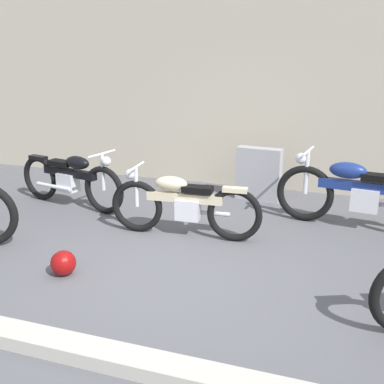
{
  "coord_description": "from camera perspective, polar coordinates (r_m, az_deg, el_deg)",
  "views": [
    {
      "loc": [
        1.68,
        -4.06,
        2.23
      ],
      "look_at": [
        -0.04,
        1.09,
        0.55
      ],
      "focal_mm": 42.52,
      "sensor_mm": 36.0,
      "label": 1
    }
  ],
  "objects": [
    {
      "name": "building_wall",
      "position": [
        7.81,
        6.2,
        13.54
      ],
      "size": [
        18.0,
        0.3,
        3.5
      ],
      "primitive_type": "cube",
      "color": "#B2A893",
      "rests_on": "ground_plane"
    },
    {
      "name": "helmet",
      "position": [
        4.95,
        -15.84,
        -8.57
      ],
      "size": [
        0.26,
        0.26,
        0.26
      ],
      "primitive_type": "sphere",
      "color": "maroon",
      "rests_on": "ground_plane"
    },
    {
      "name": "motorcycle_cream",
      "position": [
        5.64,
        -1.12,
        -1.55
      ],
      "size": [
        1.94,
        0.54,
        0.87
      ],
      "rotation": [
        0.0,
        0.0,
        3.21
      ],
      "color": "black",
      "rests_on": "ground_plane"
    },
    {
      "name": "motorcycle_blue",
      "position": [
        6.24,
        20.29,
        -0.21
      ],
      "size": [
        2.21,
        0.62,
        0.99
      ],
      "rotation": [
        0.0,
        0.0,
        3.01
      ],
      "color": "black",
      "rests_on": "ground_plane"
    },
    {
      "name": "ground_plane",
      "position": [
        4.93,
        -3.6,
        -9.76
      ],
      "size": [
        40.0,
        40.0,
        0.0
      ],
      "primitive_type": "plane",
      "color": "#56565B"
    },
    {
      "name": "curb_strip",
      "position": [
        3.72,
        -12.99,
        -18.93
      ],
      "size": [
        18.0,
        0.24,
        0.12
      ],
      "primitive_type": "cube",
      "color": "#B7B2A8",
      "rests_on": "ground_plane"
    },
    {
      "name": "motorcycle_black",
      "position": [
        6.98,
        -14.96,
        1.62
      ],
      "size": [
        1.96,
        0.65,
        0.89
      ],
      "rotation": [
        0.0,
        0.0,
        -0.21
      ],
      "color": "black",
      "rests_on": "ground_plane"
    },
    {
      "name": "stone_marker",
      "position": [
        7.14,
        8.35,
        2.24
      ],
      "size": [
        0.71,
        0.28,
        0.83
      ],
      "primitive_type": "cube",
      "rotation": [
        0.0,
        0.0,
        -0.11
      ],
      "color": "#9E9EA3",
      "rests_on": "ground_plane"
    }
  ]
}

